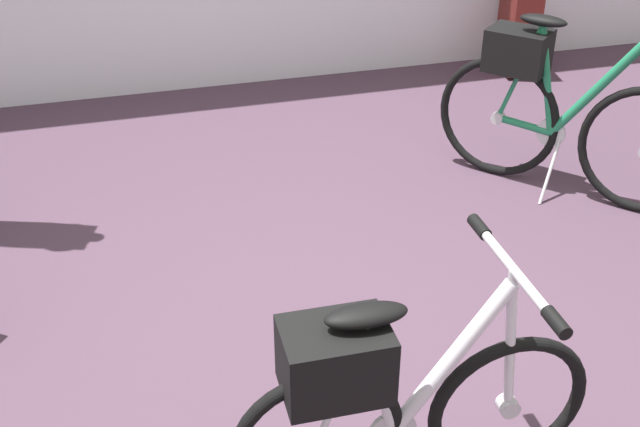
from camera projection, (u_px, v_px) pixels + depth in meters
The scene contains 4 objects.
ground_plane at pixel (315, 368), 2.81m from camera, with size 8.24×8.24×0.00m, color #473342.
folding_bike_foreground at pixel (392, 396), 2.16m from camera, with size 1.06×0.53×0.75m.
display_bike_left at pixel (585, 104), 3.65m from camera, with size 0.92×1.01×0.92m.
rolling_suitcase at pixel (518, 30), 5.19m from camera, with size 0.24×0.39×0.83m.
Camera 1 is at (-0.56, -2.06, 1.90)m, focal length 44.67 mm.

